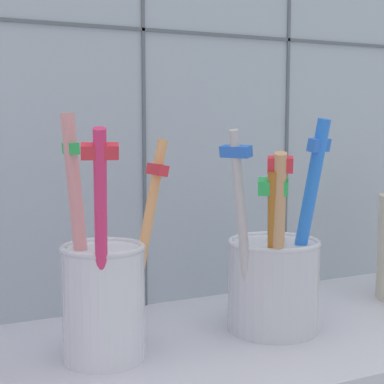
# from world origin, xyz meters

# --- Properties ---
(counter_slab) EXTENTS (0.64, 0.22, 0.02)m
(counter_slab) POSITION_xyz_m (0.00, 0.00, 0.01)
(counter_slab) COLOR silver
(counter_slab) RESTS_ON ground
(tile_wall_back) EXTENTS (0.64, 0.02, 0.45)m
(tile_wall_back) POSITION_xyz_m (-0.00, 0.12, 0.23)
(tile_wall_back) COLOR #B2C1CC
(tile_wall_back) RESTS_ON ground
(toothbrush_cup_left) EXTENTS (0.08, 0.09, 0.18)m
(toothbrush_cup_left) POSITION_xyz_m (-0.07, 0.00, 0.07)
(toothbrush_cup_left) COLOR white
(toothbrush_cup_left) RESTS_ON counter_slab
(toothbrush_cup_right) EXTENTS (0.10, 0.10, 0.18)m
(toothbrush_cup_right) POSITION_xyz_m (0.07, 0.00, 0.07)
(toothbrush_cup_right) COLOR silver
(toothbrush_cup_right) RESTS_ON counter_slab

